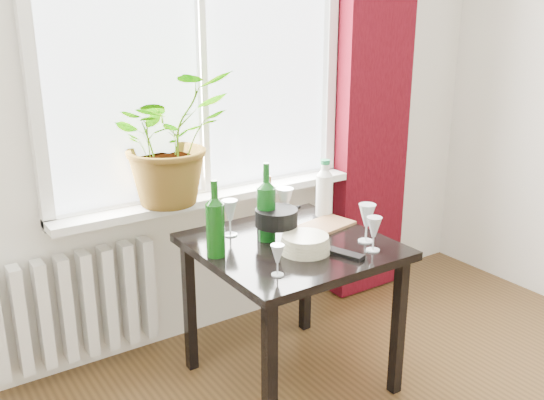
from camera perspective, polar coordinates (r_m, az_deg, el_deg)
window at (r=3.16m, az=-6.84°, el=14.15°), size 1.72×0.08×1.62m
windowsill at (r=3.25m, az=-5.77°, el=0.32°), size 1.72×0.20×0.04m
curtain at (r=3.76m, az=9.65°, el=9.95°), size 0.50×0.12×2.56m
radiator at (r=3.19m, az=-17.89°, el=-9.49°), size 0.80×0.10×0.55m
table at (r=2.88m, az=1.81°, el=-5.71°), size 0.85×0.85×0.74m
potted_plant at (r=3.03m, az=-9.67°, el=5.79°), size 0.65×0.58×0.67m
wine_bottle_left at (r=2.65m, az=-5.37°, el=-1.69°), size 0.09×0.09×0.36m
wine_bottle_right at (r=2.81m, az=-0.55°, el=-0.10°), size 0.11×0.11×0.38m
bottle_amber at (r=3.00m, az=-0.32°, el=-0.09°), size 0.09×0.09×0.27m
cleaning_bottle at (r=3.17m, az=4.96°, el=1.21°), size 0.11×0.11×0.31m
wineglass_front_right at (r=2.85m, az=8.89°, el=-2.12°), size 0.08×0.08×0.19m
wineglass_far_right at (r=2.76m, az=9.55°, el=-3.14°), size 0.09×0.09×0.17m
wineglass_back_center at (r=3.01m, az=1.20°, el=-0.64°), size 0.11×0.11×0.21m
wineglass_back_left at (r=2.91m, az=-3.98°, el=-1.64°), size 0.10×0.10×0.18m
wineglass_front_left at (r=2.48m, az=0.52°, el=-5.67°), size 0.08×0.08×0.14m
plate_stack at (r=2.73m, az=3.14°, el=-4.14°), size 0.27×0.27×0.07m
fondue_pot at (r=2.84m, az=0.41°, el=-2.35°), size 0.28×0.26×0.16m
tv_remote at (r=2.71m, az=6.78°, el=-5.05°), size 0.11×0.19×0.02m
cutting_board at (r=3.05m, az=5.10°, el=-2.36°), size 0.30×0.23×0.01m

